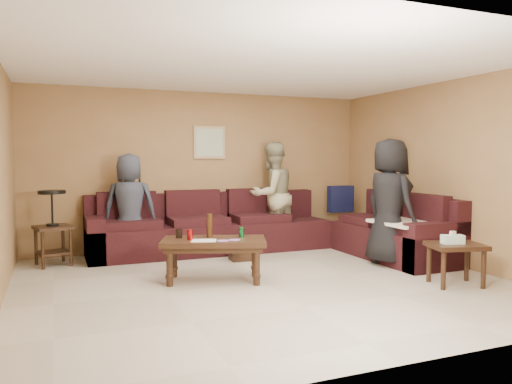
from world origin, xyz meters
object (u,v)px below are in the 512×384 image
coffee_table (214,245)px  person_middle (272,195)px  side_table_right (455,249)px  person_right (390,202)px  person_left (130,206)px  end_table_left (53,226)px  waste_bin (240,249)px  sectional_sofa (274,233)px

coffee_table → person_middle: 2.38m
side_table_right → person_right: 1.26m
person_left → end_table_left: bearing=19.0°
coffee_table → person_right: (2.47, -0.05, 0.43)m
side_table_right → person_middle: bearing=107.8°
waste_bin → person_left: (-1.42, 0.72, 0.60)m
sectional_sofa → end_table_left: 3.12m
person_right → person_left: bearing=55.9°
sectional_sofa → waste_bin: sectional_sofa is taller
end_table_left → person_middle: (3.29, 0.13, 0.32)m
end_table_left → person_right: bearing=-21.6°
coffee_table → person_left: (-0.72, 1.72, 0.33)m
sectional_sofa → person_left: bearing=166.3°
person_left → person_middle: size_ratio=0.89×
side_table_right → person_right: (-0.03, 1.18, 0.44)m
side_table_right → person_middle: person_middle is taller
waste_bin → person_middle: bearing=42.3°
coffee_table → person_right: bearing=-1.1°
person_middle → person_left: bearing=-14.8°
side_table_right → person_left: bearing=137.5°
side_table_right → sectional_sofa: bearing=115.5°
end_table_left → waste_bin: (2.45, -0.63, -0.37)m
person_right → sectional_sofa: bearing=36.9°
coffee_table → side_table_right: coffee_table is taller
coffee_table → side_table_right: 2.78m
sectional_sofa → person_middle: (0.21, 0.54, 0.53)m
end_table_left → person_left: (1.03, 0.09, 0.23)m
sectional_sofa → coffee_table: 1.81m
end_table_left → person_middle: size_ratio=0.60×
coffee_table → person_middle: bearing=49.0°
sectional_sofa → person_right: bearing=-48.0°
person_left → person_right: 3.65m
person_left → person_right: size_ratio=0.89×
waste_bin → person_middle: 1.33m
person_left → person_right: bearing=165.0°
side_table_right → person_middle: size_ratio=0.41×
end_table_left → waste_bin: bearing=-14.3°
side_table_right → waste_bin: side_table_right is taller
side_table_right → person_left: 4.37m
side_table_right → person_middle: 3.17m
end_table_left → person_left: 1.06m
end_table_left → person_right: 4.55m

